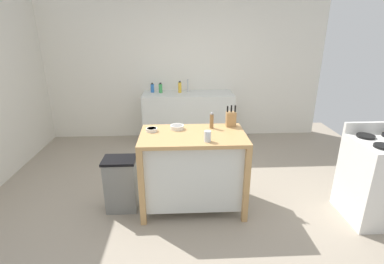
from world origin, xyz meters
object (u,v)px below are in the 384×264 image
(drinking_cup, at_px, (208,136))
(sink_faucet, at_px, (188,86))
(kitchen_island, at_px, (193,167))
(bottle_dish_soap, at_px, (152,88))
(knife_block, at_px, (231,119))
(trash_bin, at_px, (121,184))
(bottle_spray_cleaner, at_px, (161,88))
(stove, at_px, (378,180))
(bowl_stoneware_deep, at_px, (152,130))
(bowl_ceramic_small, at_px, (177,127))
(bottle_hand_soap, at_px, (180,87))
(pepper_grinder, at_px, (212,121))

(drinking_cup, height_order, sink_faucet, sink_faucet)
(kitchen_island, relative_size, bottle_dish_soap, 6.81)
(knife_block, xyz_separation_m, trash_bin, (-1.27, -0.26, -0.67))
(kitchen_island, height_order, bottle_spray_cleaner, bottle_spray_cleaner)
(drinking_cup, bearing_deg, kitchen_island, 121.56)
(bottle_spray_cleaner, bearing_deg, bottle_dish_soap, 163.23)
(sink_faucet, bearing_deg, bottle_spray_cleaner, -172.23)
(stove, bearing_deg, kitchen_island, 171.27)
(bottle_dish_soap, bearing_deg, bowl_stoneware_deep, -85.67)
(bowl_ceramic_small, height_order, bottle_spray_cleaner, bottle_spray_cleaner)
(bowl_ceramic_small, bearing_deg, bottle_hand_soap, 88.55)
(bowl_ceramic_small, relative_size, drinking_cup, 1.40)
(sink_faucet, bearing_deg, bottle_hand_soap, -155.17)
(pepper_grinder, distance_m, bottle_dish_soap, 2.19)
(knife_block, relative_size, stove, 0.25)
(kitchen_island, xyz_separation_m, sink_faucet, (0.02, 2.23, 0.50))
(bottle_hand_soap, bearing_deg, bowl_stoneware_deep, -99.13)
(bottle_dish_soap, bearing_deg, knife_block, -61.61)
(bottle_hand_soap, bearing_deg, pepper_grinder, -80.20)
(knife_block, bearing_deg, stove, -19.87)
(knife_block, xyz_separation_m, stove, (1.51, -0.54, -0.54))
(bowl_ceramic_small, xyz_separation_m, bottle_hand_soap, (0.05, 2.00, 0.06))
(bottle_hand_soap, bearing_deg, stove, -49.86)
(bowl_ceramic_small, relative_size, trash_bin, 0.25)
(pepper_grinder, height_order, bottle_spray_cleaner, pepper_grinder)
(bowl_ceramic_small, bearing_deg, bottle_spray_cleaner, 98.30)
(bowl_ceramic_small, xyz_separation_m, bottle_spray_cleaner, (-0.29, 2.00, 0.05))
(bottle_dish_soap, bearing_deg, trash_bin, -95.22)
(drinking_cup, height_order, pepper_grinder, pepper_grinder)
(bowl_stoneware_deep, xyz_separation_m, bottle_spray_cleaner, (-0.01, 2.06, 0.05))
(drinking_cup, distance_m, bottle_spray_cleaner, 2.46)
(drinking_cup, distance_m, bottle_hand_soap, 2.40)
(kitchen_island, height_order, drinking_cup, drinking_cup)
(drinking_cup, height_order, stove, same)
(kitchen_island, bearing_deg, bowl_ceramic_small, 135.47)
(bowl_ceramic_small, relative_size, stove, 0.15)
(kitchen_island, relative_size, trash_bin, 1.82)
(kitchen_island, distance_m, stove, 1.98)
(drinking_cup, relative_size, bottle_dish_soap, 0.66)
(bowl_ceramic_small, distance_m, trash_bin, 0.90)
(knife_block, distance_m, bottle_hand_soap, 2.00)
(bowl_stoneware_deep, height_order, bottle_spray_cleaner, bottle_spray_cleaner)
(bowl_ceramic_small, distance_m, stove, 2.23)
(knife_block, relative_size, trash_bin, 0.40)
(kitchen_island, distance_m, bottle_hand_soap, 2.22)
(kitchen_island, height_order, bottle_dish_soap, bottle_dish_soap)
(bowl_stoneware_deep, xyz_separation_m, stove, (2.41, -0.41, -0.47))
(drinking_cup, bearing_deg, pepper_grinder, 77.94)
(bowl_ceramic_small, xyz_separation_m, stove, (2.13, -0.47, -0.47))
(kitchen_island, height_order, bottle_hand_soap, bottle_hand_soap)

